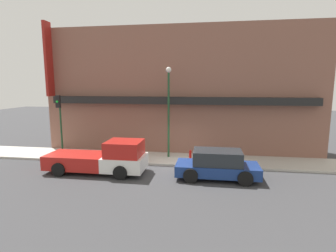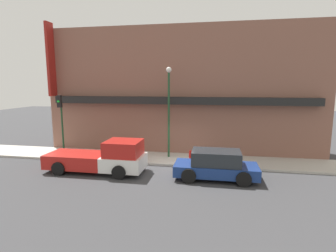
# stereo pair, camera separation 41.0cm
# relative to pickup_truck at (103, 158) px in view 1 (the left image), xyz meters

# --- Properties ---
(ground_plane) EXTENTS (80.00, 80.00, 0.00)m
(ground_plane) POSITION_rel_pickup_truck_xyz_m (3.82, 1.66, -0.83)
(ground_plane) COLOR #38383A
(sidewalk) EXTENTS (36.00, 2.84, 0.14)m
(sidewalk) POSITION_rel_pickup_truck_xyz_m (3.82, 3.08, -0.76)
(sidewalk) COLOR #B7B2A8
(sidewalk) RESTS_ON ground
(building) EXTENTS (19.80, 3.80, 9.39)m
(building) POSITION_rel_pickup_truck_xyz_m (3.81, 5.98, 3.69)
(building) COLOR brown
(building) RESTS_ON ground
(pickup_truck) EXTENTS (5.67, 2.15, 1.88)m
(pickup_truck) POSITION_rel_pickup_truck_xyz_m (0.00, 0.00, 0.00)
(pickup_truck) COLOR white
(pickup_truck) RESTS_ON ground
(parked_car) EXTENTS (4.36, 1.98, 1.54)m
(parked_car) POSITION_rel_pickup_truck_xyz_m (6.40, -0.00, -0.07)
(parked_car) COLOR navy
(parked_car) RESTS_ON ground
(fire_hydrant) EXTENTS (0.16, 0.16, 0.73)m
(fire_hydrant) POSITION_rel_pickup_truck_xyz_m (4.80, 2.55, -0.33)
(fire_hydrant) COLOR red
(fire_hydrant) RESTS_ON sidewalk
(street_lamp) EXTENTS (0.36, 0.36, 5.97)m
(street_lamp) POSITION_rel_pickup_truck_xyz_m (3.27, 3.36, 3.00)
(street_lamp) COLOR #1E4728
(street_lamp) RESTS_ON sidewalk
(traffic_light) EXTENTS (0.28, 0.42, 4.15)m
(traffic_light) POSITION_rel_pickup_truck_xyz_m (-3.81, 2.18, 2.14)
(traffic_light) COLOR #1E4728
(traffic_light) RESTS_ON sidewalk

